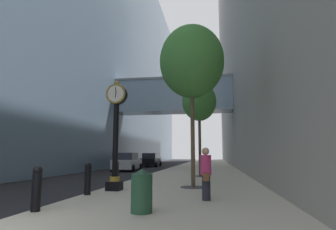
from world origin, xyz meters
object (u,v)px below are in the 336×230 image
(pedestrian_walking, at_px, (206,172))
(car_black_mid, at_px, (151,160))
(car_silver_near, at_px, (127,162))
(bollard_third, at_px, (116,172))
(trash_bin, at_px, (142,190))
(car_white_far, at_px, (152,159))
(bollard_nearest, at_px, (37,187))
(street_clock, at_px, (116,129))
(bollard_second, at_px, (88,178))
(street_tree_near, at_px, (192,62))
(street_tree_mid_near, at_px, (199,102))

(pedestrian_walking, bearing_deg, car_black_mid, 106.40)
(car_silver_near, bearing_deg, bollard_third, -74.42)
(bollard_third, distance_m, trash_bin, 6.10)
(trash_bin, distance_m, pedestrian_walking, 2.59)
(trash_bin, relative_size, car_white_far, 0.25)
(bollard_nearest, bearing_deg, car_black_mid, 97.07)
(street_clock, relative_size, bollard_nearest, 3.95)
(trash_bin, relative_size, car_black_mid, 0.23)
(bollard_nearest, bearing_deg, pedestrian_walking, 29.60)
(car_white_far, bearing_deg, car_black_mid, -78.48)
(car_silver_near, relative_size, car_white_far, 0.98)
(pedestrian_walking, height_order, car_black_mid, pedestrian_walking)
(bollard_nearest, relative_size, bollard_third, 1.00)
(bollard_second, distance_m, trash_bin, 3.72)
(car_silver_near, xyz_separation_m, car_black_mid, (0.12, 9.53, -0.00))
(street_clock, bearing_deg, street_tree_near, 26.29)
(pedestrian_walking, bearing_deg, bollard_third, 140.42)
(street_clock, height_order, pedestrian_walking, street_clock)
(bollard_third, relative_size, car_silver_near, 0.27)
(street_clock, relative_size, trash_bin, 4.20)
(car_silver_near, bearing_deg, bollard_second, -77.14)
(street_tree_mid_near, xyz_separation_m, pedestrian_walking, (0.64, -9.47, -4.00))
(trash_bin, distance_m, car_white_far, 35.40)
(bollard_second, relative_size, car_silver_near, 0.27)
(street_tree_near, distance_m, street_tree_mid_near, 6.20)
(bollard_nearest, relative_size, bollard_second, 1.00)
(street_tree_near, bearing_deg, bollard_third, 178.14)
(street_tree_mid_near, bearing_deg, street_tree_near, -90.00)
(car_white_far, bearing_deg, trash_bin, -77.80)
(street_tree_near, distance_m, trash_bin, 7.40)
(street_tree_near, relative_size, street_tree_mid_near, 1.17)
(bollard_third, xyz_separation_m, car_black_mid, (-3.51, 22.55, 0.09))
(pedestrian_walking, bearing_deg, bollard_nearest, -150.40)
(street_tree_near, height_order, pedestrian_walking, street_tree_near)
(street_clock, bearing_deg, trash_bin, -61.48)
(pedestrian_walking, distance_m, car_black_mid, 27.07)
(bollard_third, bearing_deg, pedestrian_walking, -39.58)
(street_tree_mid_near, distance_m, trash_bin, 12.36)
(trash_bin, bearing_deg, street_tree_near, 80.95)
(pedestrian_walking, relative_size, car_black_mid, 0.35)
(bollard_nearest, relative_size, car_white_far, 0.26)
(pedestrian_walking, bearing_deg, street_clock, 153.23)
(bollard_third, distance_m, street_tree_near, 6.07)
(car_white_far, bearing_deg, bollard_second, -81.38)
(street_tree_near, relative_size, car_black_mid, 1.59)
(bollard_second, xyz_separation_m, car_silver_near, (-3.63, 15.90, 0.09))
(street_clock, height_order, street_tree_mid_near, street_tree_mid_near)
(bollard_nearest, xyz_separation_m, street_tree_mid_near, (3.49, 11.81, 4.26))
(car_black_mid, bearing_deg, bollard_third, -81.15)
(bollard_second, distance_m, pedestrian_walking, 4.18)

